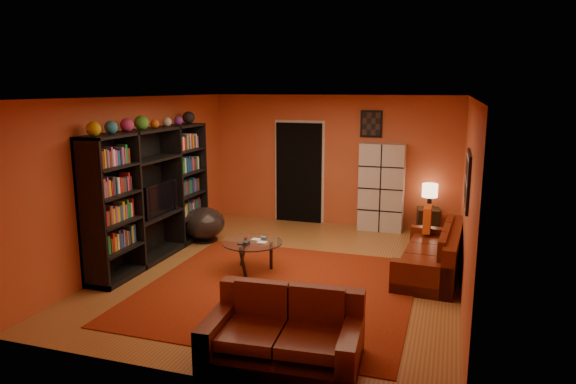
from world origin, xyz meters
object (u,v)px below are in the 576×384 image
(storage_cabinet, at_px, (382,187))
(sofa, at_px, (436,255))
(entertainment_unit, at_px, (152,195))
(tv, at_px, (156,198))
(table_lamp, at_px, (430,191))
(coffee_table, at_px, (252,245))
(side_table, at_px, (428,222))
(bowl_chair, at_px, (204,223))
(loveseat, at_px, (285,333))

(storage_cabinet, bearing_deg, sofa, -62.74)
(entertainment_unit, bearing_deg, storage_cabinet, 40.41)
(tv, xyz_separation_m, table_lamp, (4.14, 2.71, -0.15))
(coffee_table, height_order, side_table, side_table)
(tv, bearing_deg, entertainment_unit, 126.14)
(storage_cabinet, height_order, bowl_chair, storage_cabinet)
(bowl_chair, bearing_deg, entertainment_unit, -107.74)
(entertainment_unit, bearing_deg, bowl_chair, 72.26)
(tv, height_order, coffee_table, tv)
(tv, relative_size, table_lamp, 1.93)
(side_table, height_order, table_lamp, table_lamp)
(loveseat, distance_m, table_lamp, 5.32)
(coffee_table, xyz_separation_m, table_lamp, (2.43, 2.88, 0.42))
(table_lamp, bearing_deg, side_table, 0.00)
(coffee_table, bearing_deg, tv, 174.59)
(loveseat, height_order, bowl_chair, loveseat)
(side_table, bearing_deg, bowl_chair, -156.51)
(coffee_table, bearing_deg, storage_cabinet, 62.55)
(bowl_chair, distance_m, side_table, 4.20)
(side_table, bearing_deg, storage_cabinet, 176.84)
(tv, distance_m, side_table, 5.01)
(entertainment_unit, xyz_separation_m, sofa, (4.41, 0.60, -0.76))
(entertainment_unit, distance_m, table_lamp, 5.02)
(tv, distance_m, coffee_table, 1.82)
(loveseat, xyz_separation_m, table_lamp, (1.16, 5.17, 0.55))
(storage_cabinet, bearing_deg, tv, -139.22)
(sofa, distance_m, storage_cabinet, 2.53)
(entertainment_unit, distance_m, bowl_chair, 1.34)
(storage_cabinet, height_order, side_table, storage_cabinet)
(bowl_chair, bearing_deg, sofa, -6.71)
(side_table, bearing_deg, table_lamp, 0.00)
(side_table, relative_size, table_lamp, 1.05)
(loveseat, bearing_deg, tv, 46.72)
(storage_cabinet, distance_m, table_lamp, 0.91)
(table_lamp, bearing_deg, coffee_table, -130.14)
(tv, relative_size, loveseat, 0.57)
(tv, height_order, side_table, tv)
(tv, xyz_separation_m, loveseat, (2.99, -2.45, -0.70))
(entertainment_unit, distance_m, storage_cabinet, 4.32)
(tv, xyz_separation_m, coffee_table, (1.72, -0.16, -0.57))
(sofa, xyz_separation_m, loveseat, (-1.37, -3.01, -0.00))
(entertainment_unit, relative_size, coffee_table, 3.30)
(entertainment_unit, height_order, table_lamp, entertainment_unit)
(loveseat, height_order, coffee_table, loveseat)
(loveseat, bearing_deg, entertainment_unit, 47.61)
(side_table, bearing_deg, tv, -146.79)
(loveseat, distance_m, coffee_table, 2.62)
(storage_cabinet, bearing_deg, table_lamp, -2.85)
(sofa, bearing_deg, storage_cabinet, 120.63)
(storage_cabinet, distance_m, bowl_chair, 3.45)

